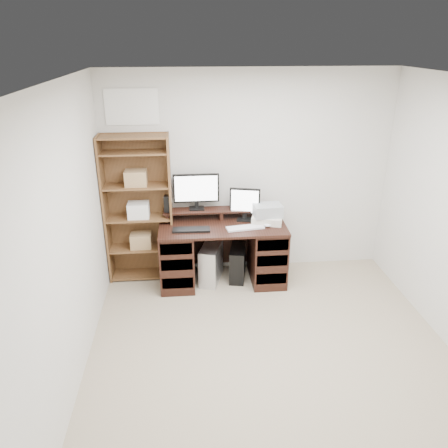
{
  "coord_description": "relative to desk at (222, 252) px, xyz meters",
  "views": [
    {
      "loc": [
        -0.76,
        -3.1,
        2.8
      ],
      "look_at": [
        -0.35,
        1.43,
        0.85
      ],
      "focal_mm": 35.0,
      "sensor_mm": 36.0,
      "label": 1
    }
  ],
  "objects": [
    {
      "name": "room",
      "position": [
        0.35,
        -1.64,
        0.86
      ],
      "size": [
        3.54,
        4.04,
        2.54
      ],
      "color": "tan",
      "rests_on": "ground"
    },
    {
      "name": "tower_silver",
      "position": [
        -0.14,
        0.01,
        -0.15
      ],
      "size": [
        0.33,
        0.51,
        0.47
      ],
      "primitive_type": "cube",
      "rotation": [
        0.0,
        0.0,
        -0.28
      ],
      "color": "silver",
      "rests_on": "ground"
    },
    {
      "name": "mouse",
      "position": [
        0.53,
        -0.11,
        0.38
      ],
      "size": [
        0.11,
        0.08,
        0.04
      ],
      "primitive_type": "ellipsoid",
      "rotation": [
        0.0,
        0.0,
        -0.15
      ],
      "color": "silver",
      "rests_on": "desk"
    },
    {
      "name": "tower_black",
      "position": [
        0.19,
        0.03,
        -0.18
      ],
      "size": [
        0.26,
        0.44,
        0.42
      ],
      "rotation": [
        0.0,
        0.0,
        -0.19
      ],
      "color": "black",
      "rests_on": "ground"
    },
    {
      "name": "riser_shelf",
      "position": [
        -0.0,
        0.21,
        0.45
      ],
      "size": [
        1.4,
        0.22,
        0.12
      ],
      "color": "black",
      "rests_on": "desk"
    },
    {
      "name": "desk",
      "position": [
        0.0,
        0.0,
        0.0
      ],
      "size": [
        1.5,
        0.7,
        0.75
      ],
      "color": "black",
      "rests_on": "ground"
    },
    {
      "name": "basket",
      "position": [
        0.54,
        0.02,
        0.52
      ],
      "size": [
        0.35,
        0.26,
        0.14
      ],
      "primitive_type": "cube",
      "rotation": [
        0.0,
        0.0,
        0.07
      ],
      "color": "#999FA3",
      "rests_on": "printer"
    },
    {
      "name": "keyboard_white",
      "position": [
        0.26,
        -0.14,
        0.37
      ],
      "size": [
        0.45,
        0.2,
        0.02
      ],
      "primitive_type": "cube",
      "rotation": [
        0.0,
        0.0,
        0.16
      ],
      "color": "silver",
      "rests_on": "desk"
    },
    {
      "name": "printer",
      "position": [
        0.54,
        0.02,
        0.4
      ],
      "size": [
        0.41,
        0.35,
        0.09
      ],
      "primitive_type": "cube",
      "rotation": [
        0.0,
        0.0,
        -0.27
      ],
      "color": "beige",
      "rests_on": "desk"
    },
    {
      "name": "monitor_wide",
      "position": [
        -0.29,
        0.25,
        0.72
      ],
      "size": [
        0.55,
        0.14,
        0.44
      ],
      "rotation": [
        0.0,
        0.0,
        0.0
      ],
      "color": "black",
      "rests_on": "riser_shelf"
    },
    {
      "name": "bookshelf",
      "position": [
        -0.99,
        0.21,
        0.53
      ],
      "size": [
        0.8,
        0.3,
        1.8
      ],
      "color": "brown",
      "rests_on": "ground"
    },
    {
      "name": "speaker",
      "position": [
        -0.64,
        0.18,
        0.58
      ],
      "size": [
        0.1,
        0.1,
        0.2
      ],
      "primitive_type": "cube",
      "rotation": [
        0.0,
        0.0,
        -0.23
      ],
      "color": "black",
      "rests_on": "riser_shelf"
    },
    {
      "name": "keyboard_black",
      "position": [
        -0.37,
        -0.14,
        0.37
      ],
      "size": [
        0.43,
        0.16,
        0.02
      ],
      "primitive_type": "cube",
      "rotation": [
        0.0,
        0.0,
        -0.03
      ],
      "color": "black",
      "rests_on": "desk"
    },
    {
      "name": "monitor_small",
      "position": [
        0.28,
        0.13,
        0.58
      ],
      "size": [
        0.36,
        0.17,
        0.4
      ],
      "rotation": [
        0.0,
        0.0,
        -0.24
      ],
      "color": "black",
      "rests_on": "desk"
    }
  ]
}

